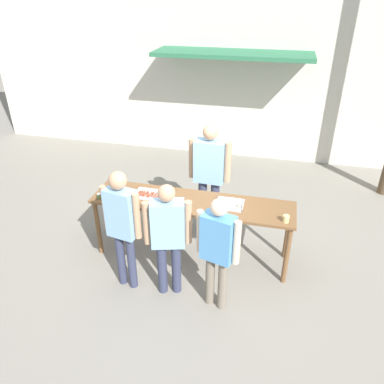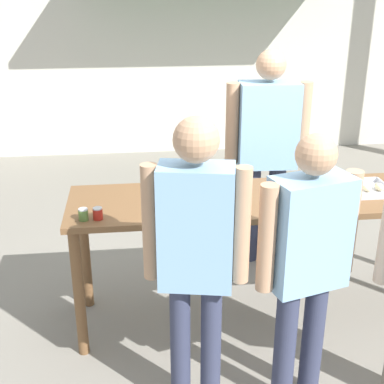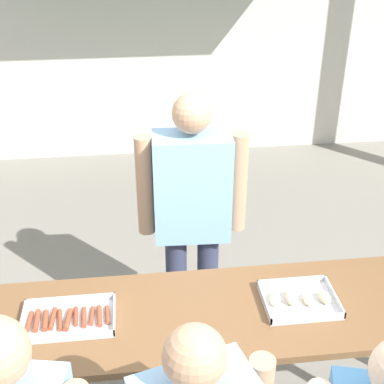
{
  "view_description": "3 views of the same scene",
  "coord_description": "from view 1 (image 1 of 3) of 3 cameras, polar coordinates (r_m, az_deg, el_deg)",
  "views": [
    {
      "loc": [
        1.08,
        -4.42,
        3.64
      ],
      "look_at": [
        0.0,
        0.0,
        1.09
      ],
      "focal_mm": 35.0,
      "sensor_mm": 36.0,
      "label": 1
    },
    {
      "loc": [
        -0.99,
        -3.21,
        2.33
      ],
      "look_at": [
        -0.62,
        0.01,
        0.99
      ],
      "focal_mm": 50.0,
      "sensor_mm": 36.0,
      "label": 2
    },
    {
      "loc": [
        -0.25,
        -2.01,
        2.77
      ],
      "look_at": [
        0.08,
        0.83,
        1.17
      ],
      "focal_mm": 50.0,
      "sensor_mm": 36.0,
      "label": 3
    }
  ],
  "objects": [
    {
      "name": "ground_plane",
      "position": [
        5.82,
        0.0,
        -9.45
      ],
      "size": [
        24.0,
        24.0,
        0.0
      ],
      "primitive_type": "plane",
      "color": "gray"
    },
    {
      "name": "building_facade_back",
      "position": [
        8.58,
        6.73,
        19.76
      ],
      "size": [
        12.0,
        1.11,
        4.5
      ],
      "color": "beige",
      "rests_on": "ground"
    },
    {
      "name": "serving_table",
      "position": [
        5.34,
        0.0,
        -2.4
      ],
      "size": [
        2.88,
        0.69,
        0.94
      ],
      "color": "brown",
      "rests_on": "ground"
    },
    {
      "name": "food_tray_sausages",
      "position": [
        5.45,
        -6.37,
        -0.42
      ],
      "size": [
        0.45,
        0.28,
        0.04
      ],
      "color": "silver",
      "rests_on": "serving_table"
    },
    {
      "name": "food_tray_buns",
      "position": [
        5.2,
        5.74,
        -1.87
      ],
      "size": [
        0.38,
        0.3,
        0.06
      ],
      "color": "silver",
      "rests_on": "serving_table"
    },
    {
      "name": "condiment_jar_mustard",
      "position": [
        5.5,
        -13.96,
        -0.6
      ],
      "size": [
        0.06,
        0.06,
        0.07
      ],
      "color": "#567A38",
      "rests_on": "serving_table"
    },
    {
      "name": "condiment_jar_ketchup",
      "position": [
        5.47,
        -13.14,
        -0.69
      ],
      "size": [
        0.06,
        0.06,
        0.07
      ],
      "color": "#B22319",
      "rests_on": "serving_table"
    },
    {
      "name": "beer_cup",
      "position": [
        4.96,
        14.13,
        -3.98
      ],
      "size": [
        0.08,
        0.08,
        0.1
      ],
      "color": "#DBC67A",
      "rests_on": "serving_table"
    },
    {
      "name": "person_server_behind_table",
      "position": [
        5.93,
        2.68,
        3.46
      ],
      "size": [
        0.68,
        0.28,
        1.8
      ],
      "rotation": [
        0.0,
        0.0,
        -0.04
      ],
      "color": "#333851",
      "rests_on": "ground"
    },
    {
      "name": "person_customer_holding_hotdog",
      "position": [
        4.77,
        -10.62,
        -4.33
      ],
      "size": [
        0.53,
        0.27,
        1.72
      ],
      "rotation": [
        0.0,
        0.0,
        2.95
      ],
      "color": "#333851",
      "rests_on": "ground"
    },
    {
      "name": "person_customer_with_cup",
      "position": [
        4.45,
        3.93,
        -8.18
      ],
      "size": [
        0.54,
        0.31,
        1.57
      ],
      "rotation": [
        0.0,
        0.0,
        2.87
      ],
      "color": "#756B5B",
      "rests_on": "ground"
    },
    {
      "name": "person_customer_waiting_in_line",
      "position": [
        4.64,
        -3.69,
        -6.12
      ],
      "size": [
        0.58,
        0.33,
        1.61
      ],
      "rotation": [
        0.0,
        0.0,
        3.42
      ],
      "color": "#333851",
      "rests_on": "ground"
    }
  ]
}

